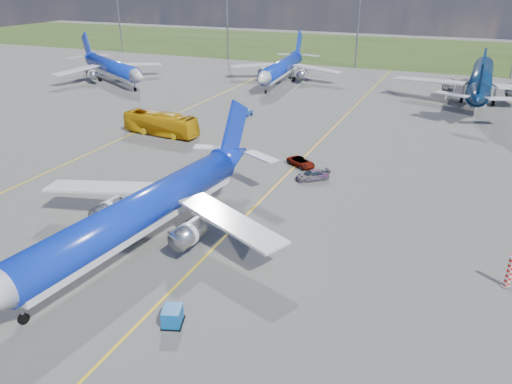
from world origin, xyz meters
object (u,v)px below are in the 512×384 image
at_px(main_airliner, 143,246).
at_px(baggage_tug_c, 243,114).
at_px(service_car_a, 186,130).
at_px(bg_jet_n, 477,100).
at_px(bg_jet_nnw, 281,82).
at_px(service_car_b, 301,162).
at_px(apron_bus, 161,124).
at_px(bg_jet_nw, 114,82).
at_px(warning_post, 509,271).
at_px(service_car_c, 312,175).
at_px(uld_container, 172,316).

height_order(main_airliner, baggage_tug_c, main_airliner).
bearing_deg(service_car_a, bg_jet_n, 47.12).
distance_m(bg_jet_nnw, service_car_b, 58.21).
height_order(bg_jet_n, apron_bus, bg_jet_n).
bearing_deg(apron_bus, baggage_tug_c, -21.56).
xyz_separation_m(bg_jet_nnw, baggage_tug_c, (4.57, -32.84, 0.47)).
bearing_deg(bg_jet_nw, service_car_b, -91.18).
bearing_deg(apron_bus, bg_jet_nnw, 1.18).
xyz_separation_m(warning_post, bg_jet_n, (-3.32, 73.01, -1.50)).
relative_size(warning_post, bg_jet_nnw, 0.08).
bearing_deg(apron_bus, service_car_c, -102.71).
relative_size(apron_bus, service_car_a, 3.19).
xyz_separation_m(uld_container, service_car_c, (1.23, 31.99, -0.04)).
xyz_separation_m(main_airliner, baggage_tug_c, (-10.80, 47.87, 0.47)).
height_order(warning_post, uld_container, warning_post).
xyz_separation_m(main_airliner, service_car_a, (-14.91, 33.84, 0.71)).
bearing_deg(bg_jet_n, service_car_a, 47.27).
relative_size(bg_jet_nw, bg_jet_nnw, 0.99).
height_order(warning_post, service_car_a, warning_post).
xyz_separation_m(uld_container, baggage_tug_c, (-19.80, 56.87, -0.21)).
xyz_separation_m(bg_jet_nw, service_car_c, (64.08, -42.22, 0.64)).
height_order(main_airliner, service_car_c, main_airliner).
xyz_separation_m(bg_jet_nnw, uld_container, (24.37, -89.71, 0.69)).
relative_size(warning_post, bg_jet_n, 0.06).
bearing_deg(warning_post, service_car_a, 149.93).
distance_m(service_car_a, baggage_tug_c, 14.62).
height_order(bg_jet_nw, service_car_a, bg_jet_nw).
xyz_separation_m(main_airliner, uld_container, (9.00, -9.00, 0.69)).
relative_size(warning_post, apron_bus, 0.22).
xyz_separation_m(bg_jet_nnw, apron_bus, (-3.26, -48.49, 1.86)).
distance_m(warning_post, apron_bus, 57.39).
xyz_separation_m(bg_jet_nw, bg_jet_n, (83.11, 14.15, 0.00)).
relative_size(warning_post, baggage_tug_c, 0.64).
bearing_deg(bg_jet_nw, service_car_a, -98.13).
relative_size(bg_jet_nnw, bg_jet_n, 0.81).
bearing_deg(bg_jet_nnw, bg_jet_n, -6.55).
height_order(main_airliner, uld_container, main_airliner).
relative_size(main_airliner, baggage_tug_c, 8.68).
height_order(service_car_b, service_car_c, service_car_c).
distance_m(warning_post, bg_jet_nw, 104.59).
bearing_deg(uld_container, warning_post, 14.43).
bearing_deg(uld_container, apron_bus, 105.22).
relative_size(apron_bus, service_car_c, 3.02).
bearing_deg(service_car_b, apron_bus, 111.53).
xyz_separation_m(warning_post, bg_jet_nnw, (-47.96, 74.37, -1.50)).
xyz_separation_m(bg_jet_n, baggage_tug_c, (-40.07, -31.48, 0.47)).
height_order(service_car_a, service_car_c, service_car_a).
bearing_deg(uld_container, baggage_tug_c, 90.59).
xyz_separation_m(warning_post, uld_container, (-23.59, -15.34, -0.81)).
relative_size(warning_post, service_car_a, 0.72).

